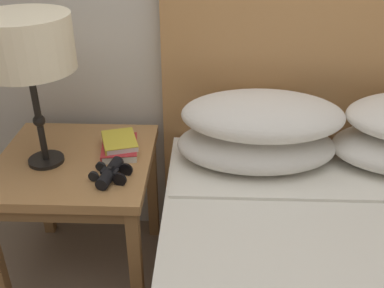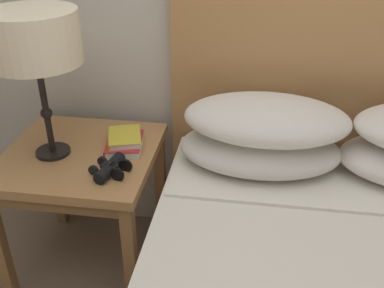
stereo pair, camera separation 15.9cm
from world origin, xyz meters
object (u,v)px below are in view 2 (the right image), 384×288
object	(u,v)px
table_lamp	(34,40)
binoculars_pair	(110,168)
nightstand	(82,168)
book_on_nightstand	(124,144)
book_stacked_on_top	(124,137)

from	to	relation	value
table_lamp	binoculars_pair	bearing A→B (deg)	-21.42
nightstand	table_lamp	world-z (taller)	table_lamp
binoculars_pair	book_on_nightstand	bearing A→B (deg)	91.04
book_stacked_on_top	binoculars_pair	bearing A→B (deg)	-88.97
book_stacked_on_top	binoculars_pair	distance (m)	0.20
nightstand	table_lamp	xyz separation A→B (m)	(-0.10, -0.03, 0.52)
nightstand	binoculars_pair	size ratio (longest dim) A/B	3.53
book_stacked_on_top	book_on_nightstand	bearing A→B (deg)	-89.15
book_stacked_on_top	table_lamp	bearing A→B (deg)	-160.46
table_lamp	binoculars_pair	size ratio (longest dim) A/B	3.31
table_lamp	book_stacked_on_top	distance (m)	0.49
book_on_nightstand	binoculars_pair	xyz separation A→B (m)	(0.00, -0.19, 0.01)
nightstand	binoculars_pair	bearing A→B (deg)	-37.76
table_lamp	book_stacked_on_top	size ratio (longest dim) A/B	2.81
table_lamp	nightstand	bearing A→B (deg)	15.03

